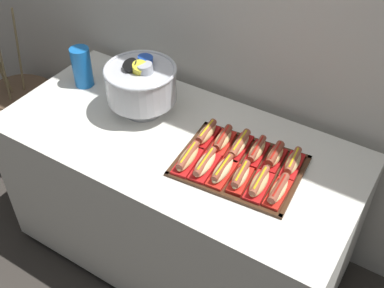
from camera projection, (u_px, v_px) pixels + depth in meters
ground_plane at (180, 252)px, 2.56m from camera, size 10.00×10.00×0.00m
buffet_table at (179, 199)px, 2.28m from camera, size 1.57×0.74×0.79m
floor_vase at (27, 124)px, 3.00m from camera, size 0.52×0.52×1.02m
serving_tray at (239, 166)px, 1.91m from camera, size 0.51×0.40×0.01m
hot_dog_0 at (188, 158)px, 1.89m from camera, size 0.09×0.19×0.06m
hot_dog_1 at (205, 164)px, 1.87m from camera, size 0.08×0.18×0.06m
hot_dog_2 at (222, 171)px, 1.84m from camera, size 0.08×0.18×0.06m
hot_dog_3 at (241, 177)px, 1.82m from camera, size 0.08×0.16×0.06m
hot_dog_4 at (259, 184)px, 1.79m from camera, size 0.08×0.17×0.06m
hot_dog_5 at (278, 191)px, 1.77m from camera, size 0.07×0.16×0.06m
hot_dog_6 at (206, 134)px, 2.00m from camera, size 0.07×0.17×0.06m
hot_dog_7 at (223, 140)px, 1.98m from camera, size 0.09×0.17×0.06m
hot_dog_8 at (239, 146)px, 1.95m from camera, size 0.07×0.19×0.06m
hot_dog_9 at (257, 151)px, 1.93m from camera, size 0.08×0.16×0.06m
hot_dog_10 at (275, 156)px, 1.90m from camera, size 0.07×0.16×0.06m
hot_dog_11 at (293, 163)px, 1.88m from camera, size 0.08×0.17×0.06m
punch_bowl at (141, 83)px, 2.08m from camera, size 0.32×0.32×0.27m
cup_stack at (82, 67)px, 2.28m from camera, size 0.09×0.09×0.20m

